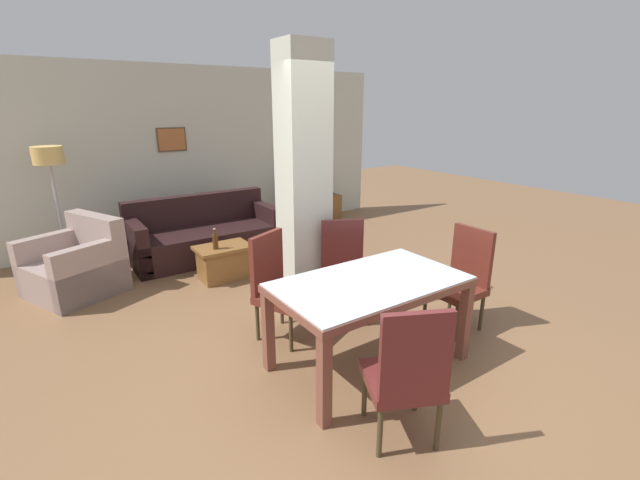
# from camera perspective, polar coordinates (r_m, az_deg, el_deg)

# --- Properties ---
(ground_plane) EXTENTS (18.00, 18.00, 0.00)m
(ground_plane) POSITION_cam_1_polar(r_m,az_deg,el_deg) (3.84, 6.31, -15.94)
(ground_plane) COLOR brown
(back_wall) EXTENTS (7.20, 0.09, 2.70)m
(back_wall) POSITION_cam_1_polar(r_m,az_deg,el_deg) (7.26, -17.40, 10.80)
(back_wall) COLOR beige
(back_wall) RESTS_ON ground_plane
(divider_pillar) EXTENTS (0.48, 0.37, 2.70)m
(divider_pillar) POSITION_cam_1_polar(r_m,az_deg,el_deg) (4.44, -2.18, 7.69)
(divider_pillar) COLOR beige
(divider_pillar) RESTS_ON ground_plane
(dining_table) EXTENTS (1.56, 0.90, 0.77)m
(dining_table) POSITION_cam_1_polar(r_m,az_deg,el_deg) (3.54, 6.64, -7.76)
(dining_table) COLOR brown
(dining_table) RESTS_ON ground_plane
(dining_chair_head_right) EXTENTS (0.46, 0.46, 1.00)m
(dining_chair_head_right) POSITION_cam_1_polar(r_m,az_deg,el_deg) (4.38, 18.41, -4.66)
(dining_chair_head_right) COLOR #5D251C
(dining_chair_head_right) RESTS_ON ground_plane
(dining_chair_far_right) EXTENTS (0.61, 0.61, 1.00)m
(dining_chair_far_right) POSITION_cam_1_polar(r_m,az_deg,el_deg) (4.40, 3.29, -3.65)
(dining_chair_far_right) COLOR #5B2421
(dining_chair_far_right) RESTS_ON ground_plane
(dining_chair_near_left) EXTENTS (0.61, 0.61, 1.00)m
(dining_chair_near_left) POSITION_cam_1_polar(r_m,az_deg,el_deg) (2.84, 11.51, -16.91)
(dining_chair_near_left) COLOR maroon
(dining_chair_near_left) RESTS_ON ground_plane
(dining_chair_far_left) EXTENTS (0.61, 0.61, 1.00)m
(dining_chair_far_left) POSITION_cam_1_polar(r_m,az_deg,el_deg) (4.01, -5.66, -5.85)
(dining_chair_far_left) COLOR maroon
(dining_chair_far_left) RESTS_ON ground_plane
(sofa) EXTENTS (2.05, 0.89, 0.86)m
(sofa) POSITION_cam_1_polar(r_m,az_deg,el_deg) (6.40, -15.05, 0.46)
(sofa) COLOR black
(sofa) RESTS_ON ground_plane
(armchair) EXTENTS (1.15, 1.18, 0.88)m
(armchair) POSITION_cam_1_polar(r_m,az_deg,el_deg) (5.73, -29.66, -3.24)
(armchair) COLOR #A28A82
(armchair) RESTS_ON ground_plane
(coffee_table) EXTENTS (0.67, 0.46, 0.43)m
(coffee_table) POSITION_cam_1_polar(r_m,az_deg,el_deg) (5.54, -12.70, -2.84)
(coffee_table) COLOR brown
(coffee_table) RESTS_ON ground_plane
(bottle) EXTENTS (0.07, 0.07, 0.26)m
(bottle) POSITION_cam_1_polar(r_m,az_deg,el_deg) (5.36, -13.80, -0.14)
(bottle) COLOR #4C2D14
(bottle) RESTS_ON coffee_table
(tv_stand) EXTENTS (1.13, 0.40, 0.46)m
(tv_stand) POSITION_cam_1_polar(r_m,az_deg,el_deg) (8.13, -1.10, 4.21)
(tv_stand) COLOR brown
(tv_stand) RESTS_ON ground_plane
(tv_screen) EXTENTS (0.94, 0.34, 0.51)m
(tv_screen) POSITION_cam_1_polar(r_m,az_deg,el_deg) (8.04, -1.12, 7.52)
(tv_screen) COLOR black
(tv_screen) RESTS_ON tv_stand
(floor_lamp) EXTENTS (0.36, 0.36, 1.62)m
(floor_lamp) POSITION_cam_1_polar(r_m,az_deg,el_deg) (6.42, -32.33, 8.27)
(floor_lamp) COLOR #B7B7BC
(floor_lamp) RESTS_ON ground_plane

